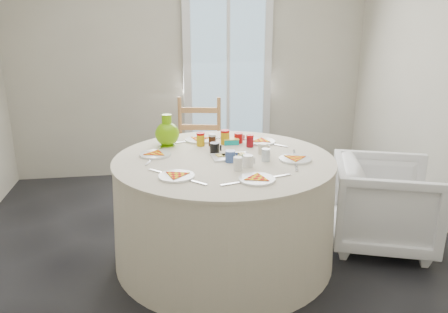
{
  "coord_description": "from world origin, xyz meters",
  "views": [
    {
      "loc": [
        -0.42,
        -2.97,
        1.74
      ],
      "look_at": [
        0.05,
        -0.01,
        0.8
      ],
      "focal_mm": 35.0,
      "sensor_mm": 36.0,
      "label": 1
    }
  ],
  "objects": [
    {
      "name": "jar_cluster",
      "position": [
        0.1,
        0.28,
        0.82
      ],
      "size": [
        0.44,
        0.23,
        0.13
      ],
      "primitive_type": null,
      "rotation": [
        0.0,
        0.0,
        -0.04
      ],
      "color": "brown",
      "rests_on": "table"
    },
    {
      "name": "wall_back",
      "position": [
        0.0,
        2.0,
        1.3
      ],
      "size": [
        4.0,
        0.02,
        2.6
      ],
      "primitive_type": "cube",
      "color": "#BCB5A3",
      "rests_on": "floor"
    },
    {
      "name": "armchair",
      "position": [
        1.33,
        -0.03,
        0.39
      ],
      "size": [
        0.92,
        0.94,
        0.77
      ],
      "primitive_type": "imported",
      "rotation": [
        0.0,
        0.0,
        1.23
      ],
      "color": "white",
      "rests_on": "floor"
    },
    {
      "name": "green_pitcher",
      "position": [
        -0.34,
        0.38,
        0.87
      ],
      "size": [
        0.22,
        0.22,
        0.24
      ],
      "primitive_type": null,
      "rotation": [
        0.0,
        0.0,
        0.18
      ],
      "color": "#69AD05",
      "rests_on": "table"
    },
    {
      "name": "table",
      "position": [
        0.05,
        -0.01,
        0.38
      ],
      "size": [
        1.64,
        1.64,
        0.83
      ],
      "primitive_type": "cylinder",
      "color": "beige",
      "rests_on": "floor"
    },
    {
      "name": "wooden_chair",
      "position": [
        -0.03,
        1.11,
        0.47
      ],
      "size": [
        0.54,
        0.52,
        1.02
      ],
      "primitive_type": null,
      "rotation": [
        0.0,
        0.0,
        -0.21
      ],
      "color": "#C37252",
      "rests_on": "floor"
    },
    {
      "name": "cheese_platter",
      "position": [
        0.1,
        -0.01,
        0.77
      ],
      "size": [
        0.29,
        0.2,
        0.04
      ],
      "primitive_type": null,
      "rotation": [
        0.0,
        0.0,
        0.07
      ],
      "color": "silver",
      "rests_on": "table"
    },
    {
      "name": "glass_door",
      "position": [
        0.4,
        1.95,
        1.05
      ],
      "size": [
        1.0,
        0.08,
        2.1
      ],
      "primitive_type": "cube",
      "color": "silver",
      "rests_on": "floor"
    },
    {
      "name": "floor",
      "position": [
        0.0,
        0.0,
        0.0
      ],
      "size": [
        4.0,
        4.0,
        0.0
      ],
      "primitive_type": "plane",
      "color": "black",
      "rests_on": "ground"
    },
    {
      "name": "butter_tub",
      "position": [
        0.16,
        0.34,
        0.79
      ],
      "size": [
        0.12,
        0.09,
        0.05
      ],
      "primitive_type": "cube",
      "rotation": [
        0.0,
        0.0,
        -0.03
      ],
      "color": "#08A59F",
      "rests_on": "table"
    },
    {
      "name": "mugs_glasses",
      "position": [
        0.18,
        -0.01,
        0.81
      ],
      "size": [
        0.64,
        0.64,
        0.1
      ],
      "primitive_type": null,
      "rotation": [
        0.0,
        0.0,
        0.21
      ],
      "color": "#989594",
      "rests_on": "table"
    },
    {
      "name": "place_settings",
      "position": [
        0.05,
        -0.01,
        0.77
      ],
      "size": [
        1.52,
        1.52,
        0.02
      ],
      "primitive_type": null,
      "rotation": [
        0.0,
        0.0,
        0.26
      ],
      "color": "white",
      "rests_on": "table"
    }
  ]
}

